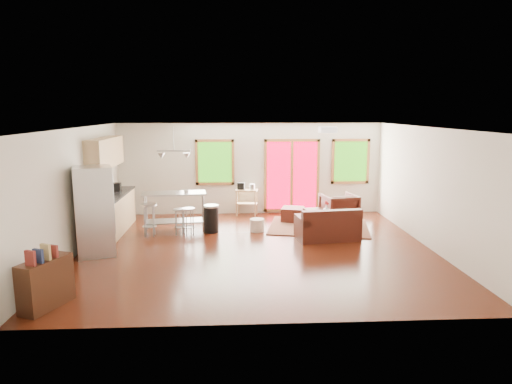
{
  "coord_description": "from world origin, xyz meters",
  "views": [
    {
      "loc": [
        -0.52,
        -9.45,
        2.96
      ],
      "look_at": [
        0.0,
        0.3,
        1.2
      ],
      "focal_mm": 32.0,
      "sensor_mm": 36.0,
      "label": 1
    }
  ],
  "objects_px": {
    "armchair": "(339,207)",
    "island": "(174,205)",
    "kitchen_cart": "(246,193)",
    "rug": "(319,227)",
    "ottoman": "(293,214)",
    "loveseat": "(328,227)",
    "coffee_table": "(325,211)",
    "refrigerator": "(95,211)"
  },
  "relations": [
    {
      "from": "armchair",
      "to": "kitchen_cart",
      "type": "distance_m",
      "value": 2.64
    },
    {
      "from": "rug",
      "to": "kitchen_cart",
      "type": "relative_size",
      "value": 2.63
    },
    {
      "from": "armchair",
      "to": "refrigerator",
      "type": "relative_size",
      "value": 0.47
    },
    {
      "from": "rug",
      "to": "island",
      "type": "height_order",
      "value": "island"
    },
    {
      "from": "ottoman",
      "to": "refrigerator",
      "type": "bearing_deg",
      "value": -149.64
    },
    {
      "from": "loveseat",
      "to": "armchair",
      "type": "bearing_deg",
      "value": 60.96
    },
    {
      "from": "ottoman",
      "to": "kitchen_cart",
      "type": "bearing_deg",
      "value": 146.98
    },
    {
      "from": "loveseat",
      "to": "ottoman",
      "type": "height_order",
      "value": "loveseat"
    },
    {
      "from": "loveseat",
      "to": "coffee_table",
      "type": "bearing_deg",
      "value": 73.66
    },
    {
      "from": "armchair",
      "to": "island",
      "type": "distance_m",
      "value": 4.28
    },
    {
      "from": "refrigerator",
      "to": "kitchen_cart",
      "type": "bearing_deg",
      "value": 27.95
    },
    {
      "from": "rug",
      "to": "refrigerator",
      "type": "height_order",
      "value": "refrigerator"
    },
    {
      "from": "coffee_table",
      "to": "armchair",
      "type": "xyz_separation_m",
      "value": [
        0.39,
        0.15,
        0.08
      ]
    },
    {
      "from": "rug",
      "to": "armchair",
      "type": "bearing_deg",
      "value": 34.56
    },
    {
      "from": "island",
      "to": "kitchen_cart",
      "type": "distance_m",
      "value": 2.45
    },
    {
      "from": "armchair",
      "to": "island",
      "type": "xyz_separation_m",
      "value": [
        -4.23,
        -0.61,
        0.24
      ]
    },
    {
      "from": "rug",
      "to": "refrigerator",
      "type": "xyz_separation_m",
      "value": [
        -5.03,
        -1.95,
        0.91
      ]
    },
    {
      "from": "coffee_table",
      "to": "rug",
      "type": "bearing_deg",
      "value": -129.72
    },
    {
      "from": "rug",
      "to": "ottoman",
      "type": "relative_size",
      "value": 4.32
    },
    {
      "from": "ottoman",
      "to": "refrigerator",
      "type": "xyz_separation_m",
      "value": [
        -4.45,
        -2.61,
        0.73
      ]
    },
    {
      "from": "rug",
      "to": "coffee_table",
      "type": "height_order",
      "value": "coffee_table"
    },
    {
      "from": "loveseat",
      "to": "island",
      "type": "xyz_separation_m",
      "value": [
        -3.63,
        0.9,
        0.37
      ]
    },
    {
      "from": "coffee_table",
      "to": "ottoman",
      "type": "height_order",
      "value": "coffee_table"
    },
    {
      "from": "armchair",
      "to": "island",
      "type": "bearing_deg",
      "value": -3.23
    },
    {
      "from": "ottoman",
      "to": "refrigerator",
      "type": "height_order",
      "value": "refrigerator"
    },
    {
      "from": "island",
      "to": "refrigerator",
      "type": "bearing_deg",
      "value": -128.53
    },
    {
      "from": "loveseat",
      "to": "armchair",
      "type": "height_order",
      "value": "armchair"
    },
    {
      "from": "loveseat",
      "to": "refrigerator",
      "type": "height_order",
      "value": "refrigerator"
    },
    {
      "from": "armchair",
      "to": "refrigerator",
      "type": "height_order",
      "value": "refrigerator"
    },
    {
      "from": "island",
      "to": "kitchen_cart",
      "type": "bearing_deg",
      "value": 42.21
    },
    {
      "from": "loveseat",
      "to": "coffee_table",
      "type": "xyz_separation_m",
      "value": [
        0.22,
        1.35,
        0.06
      ]
    },
    {
      "from": "ottoman",
      "to": "kitchen_cart",
      "type": "distance_m",
      "value": 1.54
    },
    {
      "from": "ottoman",
      "to": "island",
      "type": "xyz_separation_m",
      "value": [
        -3.05,
        -0.85,
        0.48
      ]
    },
    {
      "from": "ottoman",
      "to": "kitchen_cart",
      "type": "xyz_separation_m",
      "value": [
        -1.23,
        0.8,
        0.45
      ]
    },
    {
      "from": "coffee_table",
      "to": "island",
      "type": "xyz_separation_m",
      "value": [
        -3.85,
        -0.45,
        0.31
      ]
    },
    {
      "from": "loveseat",
      "to": "ottoman",
      "type": "relative_size",
      "value": 2.59
    },
    {
      "from": "loveseat",
      "to": "kitchen_cart",
      "type": "bearing_deg",
      "value": 118.36
    },
    {
      "from": "rug",
      "to": "loveseat",
      "type": "height_order",
      "value": "loveseat"
    },
    {
      "from": "rug",
      "to": "refrigerator",
      "type": "bearing_deg",
      "value": -158.81
    },
    {
      "from": "kitchen_cart",
      "to": "rug",
      "type": "bearing_deg",
      "value": -38.81
    },
    {
      "from": "armchair",
      "to": "refrigerator",
      "type": "xyz_separation_m",
      "value": [
        -5.64,
        -2.37,
        0.49
      ]
    },
    {
      "from": "armchair",
      "to": "ottoman",
      "type": "relative_size",
      "value": 1.51
    }
  ]
}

